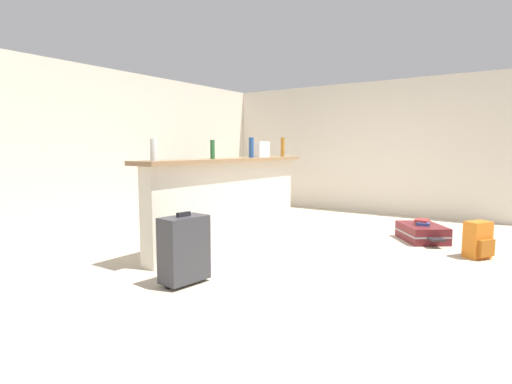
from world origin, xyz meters
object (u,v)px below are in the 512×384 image
bottle_blue (251,148)px  suitcase_upright_charcoal (184,249)px  suitcase_flat_maroon (422,233)px  book_stack (422,222)px  bottle_amber (283,147)px  dining_chair_far_side (213,186)px  bottle_white (154,150)px  grocery_bag (260,149)px  bottle_green (213,149)px  dining_table (232,181)px  dining_chair_near_partition (258,190)px  backpack_orange (478,240)px

bottle_blue → suitcase_upright_charcoal: 2.16m
suitcase_flat_maroon → book_stack: 0.14m
bottle_amber → book_stack: bottle_amber is taller
bottle_blue → dining_chair_far_side: 2.59m
bottle_white → grocery_bag: 1.99m
suitcase_upright_charcoal → book_stack: size_ratio=2.43×
grocery_bag → book_stack: (0.91, -2.03, -0.97)m
bottle_amber → bottle_green: bearing=179.8°
bottle_white → dining_table: bearing=24.0°
bottle_green → dining_chair_near_partition: size_ratio=0.24×
bottle_amber → dining_chair_near_partition: 1.23m
bottle_amber → dining_chair_far_side: bottle_amber is taller
dining_table → dining_chair_far_side: 0.58m
dining_chair_far_side → suitcase_upright_charcoal: bearing=-143.3°
bottle_white → bottle_green: size_ratio=1.00×
bottle_green → backpack_orange: size_ratio=0.54×
bottle_green → suitcase_flat_maroon: bearing=-44.5°
backpack_orange → bottle_white: bearing=130.5°
bottle_white → suitcase_upright_charcoal: 1.11m
bottle_amber → dining_chair_far_side: bearing=71.1°
dining_table → dining_chair_near_partition: dining_chair_near_partition is taller
dining_chair_far_side → suitcase_flat_maroon: 3.96m
bottle_green → suitcase_upright_charcoal: bearing=-152.2°
grocery_bag → suitcase_flat_maroon: 2.49m
dining_table → suitcase_flat_maroon: bearing=-93.0°
dining_chair_near_partition → backpack_orange: dining_chair_near_partition is taller
book_stack → dining_chair_near_partition: bearing=86.9°
dining_chair_far_side → book_stack: size_ratio=3.37×
bottle_green → dining_chair_near_partition: bearing=20.7°
suitcase_upright_charcoal → bottle_white: bearing=71.0°
bottle_white → bottle_blue: (1.66, -0.05, 0.02)m
dining_chair_near_partition → book_stack: bearing=-93.1°
bottle_white → dining_chair_near_partition: bearing=14.4°
suitcase_flat_maroon → dining_chair_far_side: bearing=85.8°
dining_table → suitcase_flat_maroon: dining_table is taller
bottle_green → grocery_bag: 1.10m
bottle_blue → dining_chair_near_partition: bearing=31.1°
bottle_amber → suitcase_flat_maroon: bottle_amber is taller
bottle_amber → book_stack: 2.24m
grocery_bag → dining_chair_near_partition: grocery_bag is taller
bottle_blue → backpack_orange: 2.96m
bottle_white → bottle_amber: bottle_amber is taller
bottle_amber → dining_chair_far_side: size_ratio=0.31×
dining_chair_far_side → backpack_orange: dining_chair_far_side is taller
bottle_green → bottle_white: bearing=178.0°
book_stack → dining_chair_far_side: bearing=85.9°
bottle_white → bottle_green: 0.89m
bottle_white → bottle_blue: bottle_blue is taller
book_stack → bottle_white: bearing=145.3°
dining_chair_far_side → suitcase_flat_maroon: size_ratio=1.08×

